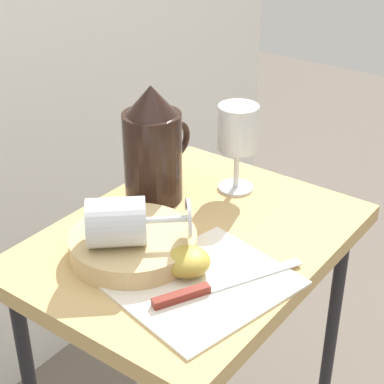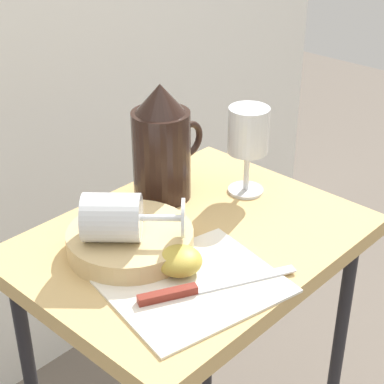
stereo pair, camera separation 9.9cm
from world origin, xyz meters
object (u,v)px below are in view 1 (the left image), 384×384
wine_glass_tipped_near (120,222)px  knife (207,289)px  wine_glass_upright (238,133)px  basket_tray (133,244)px  table (192,277)px  apple_half_left (187,261)px  pitcher (153,154)px

wine_glass_tipped_near → knife: bearing=-84.1°
wine_glass_upright → basket_tray: bearing=177.5°
table → knife: 0.18m
apple_half_left → wine_glass_tipped_near: bearing=110.1°
apple_half_left → table: bearing=32.8°
wine_glass_upright → apple_half_left: size_ratio=2.38×
table → apple_half_left: bearing=-147.2°
pitcher → wine_glass_tipped_near: 0.20m
wine_glass_tipped_near → knife: wine_glass_tipped_near is taller
pitcher → knife: 0.30m
apple_half_left → pitcher: bearing=51.1°
pitcher → wine_glass_upright: bearing=-41.1°
table → wine_glass_tipped_near: 0.20m
basket_tray → wine_glass_tipped_near: bearing=-177.8°
table → knife: bearing=-135.3°
apple_half_left → knife: size_ratio=0.31×
knife → apple_half_left: bearing=68.0°
pitcher → apple_half_left: size_ratio=3.10×
basket_tray → apple_half_left: (0.01, -0.10, 0.01)m
basket_tray → knife: basket_tray is taller
wine_glass_upright → knife: bearing=-154.2°
wine_glass_tipped_near → apple_half_left: 0.11m
basket_tray → knife: size_ratio=0.89×
basket_tray → apple_half_left: bearing=-85.4°
table → basket_tray: bearing=156.6°
knife → basket_tray: bearing=85.3°
wine_glass_tipped_near → wine_glass_upright: bearing=-2.0°
pitcher → apple_half_left: bearing=-128.9°
knife → wine_glass_tipped_near: bearing=95.9°
table → apple_half_left: 0.15m
apple_half_left → knife: bearing=-112.0°
wine_glass_upright → wine_glass_tipped_near: (-0.30, 0.01, -0.04)m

